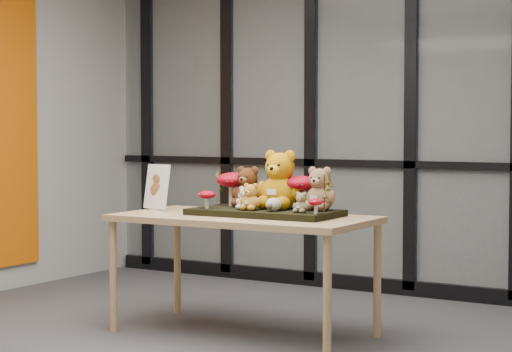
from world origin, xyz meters
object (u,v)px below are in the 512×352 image
Objects in this scene: bear_brown_medium at (248,185)px; plush_cream_hedgehog at (273,204)px; bear_small_yellow at (251,195)px; bear_beige_small at (301,201)px; bear_white_bow at (245,197)px; diorama_tray at (265,212)px; mushroom_back_left at (232,187)px; bear_pooh_yellow at (280,176)px; mushroom_back_right at (301,191)px; mushroom_front_right at (316,205)px; bear_tan_back at (320,186)px; mushroom_front_left at (207,199)px; display_table at (243,226)px; sign_holder at (157,189)px.

bear_brown_medium is 0.37m from plush_cream_hedgehog.
bear_small_yellow is 0.36m from bear_beige_small.
bear_brown_medium is at bearing 115.64° from bear_white_bow.
bear_beige_small is (0.32, -0.09, 0.09)m from diorama_tray.
mushroom_back_left is at bearing 151.60° from plush_cream_hedgehog.
mushroom_back_right is (0.14, 0.04, -0.09)m from bear_pooh_yellow.
bear_pooh_yellow is 0.27m from bear_white_bow.
bear_white_bow is 0.41m from bear_beige_small.
bear_small_yellow is 1.16× the size of bear_white_bow.
diorama_tray is at bearing 163.67° from mushroom_front_right.
mushroom_back_left is (-0.67, 0.01, -0.03)m from bear_tan_back.
bear_beige_small is 0.59× the size of mushroom_back_right.
bear_beige_small is at bearing 4.35° from mushroom_front_left.
mushroom_front_left reaches higher than display_table.
bear_small_yellow is at bearing -27.15° from bear_white_bow.
bear_pooh_yellow is at bearing -175.99° from bear_tan_back.
mushroom_back_right is 1.04m from sign_holder.
diorama_tray is at bearing 138.60° from plush_cream_hedgehog.
plush_cream_hedgehog reaches higher than diorama_tray.
bear_pooh_yellow is 2.53× the size of bear_white_bow.
bear_tan_back reaches higher than bear_brown_medium.
mushroom_back_left reaches higher than mushroom_front_right.
mushroom_front_left is at bearing -151.69° from bear_pooh_yellow.
bear_small_yellow is (0.09, -0.05, 0.20)m from display_table.
bear_tan_back reaches higher than diorama_tray.
display_table is 15.76× the size of mushroom_front_right.
mushroom_front_right reaches higher than plush_cream_hedgehog.
bear_tan_back is 2.15× the size of bear_beige_small.
bear_small_yellow is at bearing -31.20° from display_table.
bear_brown_medium is at bearing 147.80° from plush_cream_hedgehog.
diorama_tray is 3.98× the size of mushroom_back_right.
mushroom_back_left is at bearing 173.07° from bear_pooh_yellow.
bear_brown_medium reaches higher than bear_beige_small.
bear_pooh_yellow is at bearing 38.78° from display_table.
diorama_tray is 0.25m from bear_pooh_yellow.
plush_cream_hedgehog is at bearing -41.40° from diorama_tray.
mushroom_front_left is at bearing -168.43° from bear_white_bow.
diorama_tray is 0.34m from bear_beige_small.
bear_small_yellow is (-0.37, -0.23, -0.06)m from bear_tan_back.
bear_beige_small is at bearing 2.09° from bear_small_yellow.
mushroom_back_left reaches higher than display_table.
bear_pooh_yellow is 1.75× the size of mushroom_back_right.
diorama_tray is at bearing 41.08° from bear_white_bow.
mushroom_back_right reaches higher than bear_beige_small.
bear_beige_small reaches higher than display_table.
bear_brown_medium is 1.20× the size of mushroom_back_left.
bear_beige_small reaches higher than mushroom_front_left.
display_table is 5.33× the size of sign_holder.
bear_pooh_yellow is 0.91m from sign_holder.
bear_beige_small is (0.35, 0.02, -0.02)m from bear_small_yellow.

